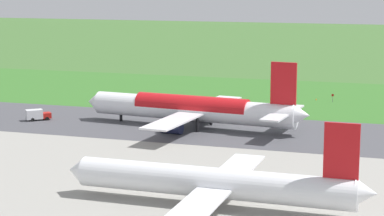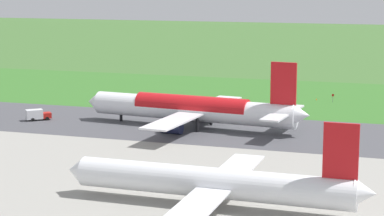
% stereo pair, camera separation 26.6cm
% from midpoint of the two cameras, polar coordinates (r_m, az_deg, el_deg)
% --- Properties ---
extents(ground_plane, '(800.00, 800.00, 0.00)m').
position_cam_midpoint_polar(ground_plane, '(159.58, 3.47, -1.79)').
color(ground_plane, '#3D662D').
extents(runway_asphalt, '(600.00, 33.36, 0.06)m').
position_cam_midpoint_polar(runway_asphalt, '(159.57, 3.47, -1.78)').
color(runway_asphalt, '#47474C').
rests_on(runway_asphalt, ground).
extents(apron_concrete, '(440.00, 110.00, 0.05)m').
position_cam_midpoint_polar(apron_concrete, '(110.55, -3.36, -7.20)').
color(apron_concrete, gray).
rests_on(apron_concrete, ground).
extents(grass_verge_foreground, '(600.00, 80.00, 0.04)m').
position_cam_midpoint_polar(grass_verge_foreground, '(200.73, 6.49, 0.64)').
color(grass_verge_foreground, '#346B27').
rests_on(grass_verge_foreground, ground).
extents(airliner_main, '(54.15, 44.38, 15.88)m').
position_cam_midpoint_polar(airliner_main, '(161.36, 0.08, -0.06)').
color(airliner_main, white).
rests_on(airliner_main, ground).
extents(airliner_parked_mid, '(46.90, 38.28, 13.72)m').
position_cam_midpoint_polar(airliner_parked_mid, '(105.73, 1.75, -5.89)').
color(airliner_parked_mid, white).
rests_on(airliner_parked_mid, ground).
extents(service_truck_fuel, '(5.87, 5.48, 2.65)m').
position_cam_midpoint_polar(service_truck_fuel, '(174.17, -12.20, -0.52)').
color(service_truck_fuel, '#B21914').
rests_on(service_truck_fuel, ground).
extents(no_stopping_sign, '(0.60, 0.10, 2.33)m').
position_cam_midpoint_polar(no_stopping_sign, '(198.84, 11.03, 0.83)').
color(no_stopping_sign, slate).
rests_on(no_stopping_sign, ground).
extents(traffic_cone_orange, '(0.40, 0.40, 0.55)m').
position_cam_midpoint_polar(traffic_cone_orange, '(202.02, 9.76, 0.69)').
color(traffic_cone_orange, orange).
rests_on(traffic_cone_orange, ground).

